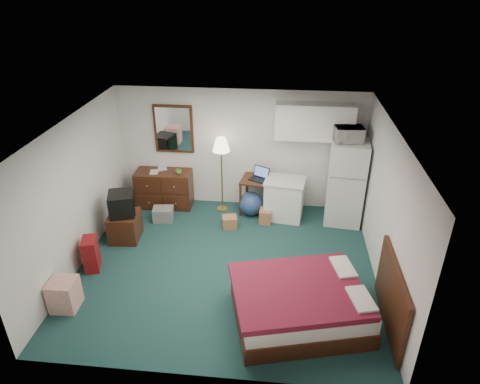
# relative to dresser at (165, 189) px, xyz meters

# --- Properties ---
(floor) EXTENTS (5.00, 4.50, 0.01)m
(floor) POSITION_rel_dresser_xyz_m (1.58, -1.98, -0.39)
(floor) COLOR black
(floor) RESTS_ON ground
(ceiling) EXTENTS (5.00, 4.50, 0.01)m
(ceiling) POSITION_rel_dresser_xyz_m (1.58, -1.98, 2.11)
(ceiling) COLOR silver
(ceiling) RESTS_ON walls
(walls) EXTENTS (5.01, 4.51, 2.50)m
(walls) POSITION_rel_dresser_xyz_m (1.58, -1.98, 0.86)
(walls) COLOR silver
(walls) RESTS_ON floor
(mirror) EXTENTS (0.80, 0.06, 1.00)m
(mirror) POSITION_rel_dresser_xyz_m (0.23, 0.24, 1.26)
(mirror) COLOR white
(mirror) RESTS_ON walls
(upper_cabinets) EXTENTS (1.50, 0.35, 0.70)m
(upper_cabinets) POSITION_rel_dresser_xyz_m (3.03, 0.10, 1.56)
(upper_cabinets) COLOR white
(upper_cabinets) RESTS_ON walls
(headboard) EXTENTS (0.06, 1.56, 1.00)m
(headboard) POSITION_rel_dresser_xyz_m (4.04, -3.12, 0.16)
(headboard) COLOR black
(headboard) RESTS_ON walls
(dresser) EXTENTS (1.17, 0.55, 0.79)m
(dresser) POSITION_rel_dresser_xyz_m (0.00, 0.00, 0.00)
(dresser) COLOR black
(dresser) RESTS_ON floor
(floor_lamp) EXTENTS (0.42, 0.42, 1.60)m
(floor_lamp) POSITION_rel_dresser_xyz_m (1.24, -0.05, 0.41)
(floor_lamp) COLOR gold
(floor_lamp) RESTS_ON floor
(desk) EXTENTS (0.68, 0.68, 0.75)m
(desk) POSITION_rel_dresser_xyz_m (1.95, -0.05, -0.02)
(desk) COLOR black
(desk) RESTS_ON floor
(exercise_ball) EXTENTS (0.60, 0.60, 0.50)m
(exercise_ball) POSITION_rel_dresser_xyz_m (1.86, -0.20, -0.14)
(exercise_ball) COLOR navy
(exercise_ball) RESTS_ON floor
(kitchen_counter) EXTENTS (0.81, 0.66, 0.81)m
(kitchen_counter) POSITION_rel_dresser_xyz_m (2.53, -0.24, 0.01)
(kitchen_counter) COLOR white
(kitchen_counter) RESTS_ON floor
(fridge) EXTENTS (0.77, 0.77, 1.70)m
(fridge) POSITION_rel_dresser_xyz_m (3.71, -0.23, 0.46)
(fridge) COLOR silver
(fridge) RESTS_ON floor
(bed) EXTENTS (2.13, 1.83, 0.59)m
(bed) POSITION_rel_dresser_xyz_m (2.81, -3.12, -0.10)
(bed) COLOR #540B1E
(bed) RESTS_ON floor
(tv_stand) EXTENTS (0.57, 0.61, 0.52)m
(tv_stand) POSITION_rel_dresser_xyz_m (-0.42, -1.33, -0.13)
(tv_stand) COLOR black
(tv_stand) RESTS_ON floor
(suitcase) EXTENTS (0.32, 0.41, 0.59)m
(suitcase) POSITION_rel_dresser_xyz_m (-0.68, -2.27, -0.10)
(suitcase) COLOR maroon
(suitcase) RESTS_ON floor
(retail_box) EXTENTS (0.40, 0.40, 0.49)m
(retail_box) POSITION_rel_dresser_xyz_m (-0.70, -3.22, -0.15)
(retail_box) COLOR white
(retail_box) RESTS_ON floor
(file_bin) EXTENTS (0.44, 0.35, 0.28)m
(file_bin) POSITION_rel_dresser_xyz_m (0.12, -0.62, -0.25)
(file_bin) COLOR slate
(file_bin) RESTS_ON floor
(cardboard_box_a) EXTENTS (0.33, 0.29, 0.24)m
(cardboard_box_a) POSITION_rel_dresser_xyz_m (1.48, -0.74, -0.28)
(cardboard_box_a) COLOR #97693D
(cardboard_box_a) RESTS_ON floor
(cardboard_box_b) EXTENTS (0.25, 0.29, 0.28)m
(cardboard_box_b) POSITION_rel_dresser_xyz_m (2.18, -0.47, -0.26)
(cardboard_box_b) COLOR #97693D
(cardboard_box_b) RESTS_ON floor
(laptop) EXTENTS (0.44, 0.41, 0.24)m
(laptop) POSITION_rel_dresser_xyz_m (1.99, -0.09, 0.48)
(laptop) COLOR black
(laptop) RESTS_ON desk
(crt_tv) EXTENTS (0.58, 0.60, 0.42)m
(crt_tv) POSITION_rel_dresser_xyz_m (-0.43, -1.31, 0.34)
(crt_tv) COLOR black
(crt_tv) RESTS_ON tv_stand
(microwave) EXTENTS (0.55, 0.35, 0.35)m
(microwave) POSITION_rel_dresser_xyz_m (3.65, -0.25, 1.48)
(microwave) COLOR silver
(microwave) RESTS_ON fridge
(book_a) EXTENTS (0.17, 0.05, 0.23)m
(book_a) POSITION_rel_dresser_xyz_m (-0.25, -0.06, 0.51)
(book_a) COLOR #97693D
(book_a) RESTS_ON dresser
(book_b) EXTENTS (0.18, 0.08, 0.25)m
(book_b) POSITION_rel_dresser_xyz_m (-0.14, 0.11, 0.52)
(book_b) COLOR #97693D
(book_b) RESTS_ON dresser
(mug) EXTENTS (0.13, 0.11, 0.12)m
(mug) POSITION_rel_dresser_xyz_m (0.35, -0.05, 0.45)
(mug) COLOR #4C9C3C
(mug) RESTS_ON dresser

